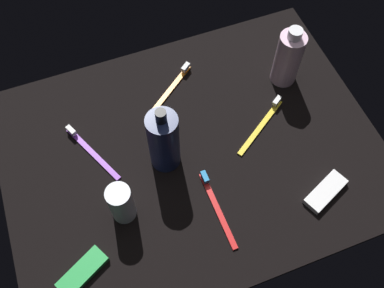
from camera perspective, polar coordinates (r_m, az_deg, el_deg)
name	(u,v)px	position (r cm, az deg, el deg)	size (l,w,h in cm)	color
ground_plane	(192,152)	(99.01, 0.00, -1.01)	(84.00, 64.00, 1.20)	black
lotion_bottle	(164,142)	(90.17, -3.68, 0.31)	(6.61, 6.61, 19.17)	#151E43
bodywash_bottle	(288,58)	(106.27, 12.47, 10.96)	(6.20, 6.20, 16.62)	silver
deodorant_stick	(121,203)	(88.59, -9.24, -7.69)	(5.02, 5.02, 10.58)	silver
toothbrush_yellow	(262,121)	(102.98, 9.19, 2.95)	(15.70, 10.89, 2.10)	yellow
toothbrush_purple	(89,150)	(100.59, -13.28, -0.71)	(8.54, 16.88, 2.10)	purple
toothbrush_red	(214,205)	(92.48, 2.96, -7.98)	(1.53, 18.02, 2.10)	red
toothbrush_orange	(172,87)	(107.34, -2.67, 7.46)	(15.03, 11.89, 2.10)	orange
snack_bar_white	(326,192)	(97.59, 17.09, -5.99)	(10.40, 4.00, 1.50)	white
snack_bar_green	(83,272)	(90.72, -14.14, -15.95)	(10.40, 4.00, 1.50)	green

